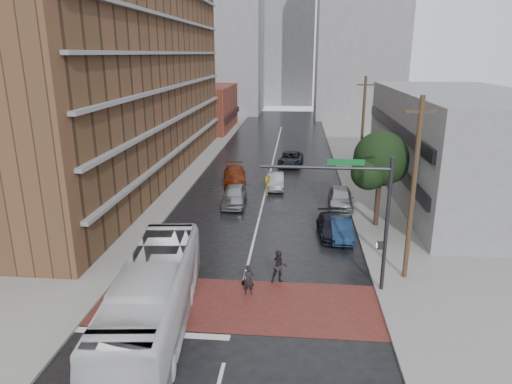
% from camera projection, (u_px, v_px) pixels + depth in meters
% --- Properties ---
extents(ground, '(160.00, 160.00, 0.00)m').
position_uv_depth(ground, '(237.00, 310.00, 22.17)').
color(ground, black).
rests_on(ground, ground).
extents(crosswalk, '(14.00, 5.00, 0.02)m').
position_uv_depth(crosswalk, '(238.00, 304.00, 22.64)').
color(crosswalk, maroon).
rests_on(crosswalk, ground).
extents(sidewalk_west, '(9.00, 90.00, 0.15)m').
position_uv_depth(sidewalk_west, '(158.00, 174.00, 46.96)').
color(sidewalk_west, gray).
rests_on(sidewalk_west, ground).
extents(sidewalk_east, '(9.00, 90.00, 0.15)m').
position_uv_depth(sidewalk_east, '(385.00, 179.00, 44.97)').
color(sidewalk_east, gray).
rests_on(sidewalk_east, ground).
extents(apartment_block, '(10.00, 44.00, 28.00)m').
position_uv_depth(apartment_block, '(119.00, 30.00, 42.16)').
color(apartment_block, brown).
rests_on(apartment_block, ground).
extents(storefront_west, '(8.00, 16.00, 7.00)m').
position_uv_depth(storefront_west, '(207.00, 108.00, 73.63)').
color(storefront_west, brown).
rests_on(storefront_west, ground).
extents(building_east, '(11.00, 26.00, 9.00)m').
position_uv_depth(building_east, '(461.00, 146.00, 38.48)').
color(building_east, gray).
rests_on(building_east, ground).
extents(distant_tower_west, '(18.00, 16.00, 32.00)m').
position_uv_depth(distant_tower_west, '(218.00, 33.00, 93.02)').
color(distant_tower_west, gray).
rests_on(distant_tower_west, ground).
extents(distant_tower_east, '(16.00, 14.00, 36.00)m').
position_uv_depth(distant_tower_east, '(361.00, 19.00, 84.30)').
color(distant_tower_east, gray).
rests_on(distant_tower_east, ground).
extents(distant_tower_center, '(12.00, 10.00, 24.00)m').
position_uv_depth(distant_tower_center, '(288.00, 53.00, 109.17)').
color(distant_tower_center, gray).
rests_on(distant_tower_center, ground).
extents(street_tree, '(4.20, 4.10, 6.90)m').
position_uv_depth(street_tree, '(381.00, 162.00, 31.51)').
color(street_tree, '#332319').
rests_on(street_tree, ground).
extents(signal_mast, '(6.50, 0.30, 7.20)m').
position_uv_depth(signal_mast, '(359.00, 205.00, 22.66)').
color(signal_mast, '#2D2D33').
rests_on(signal_mast, ground).
extents(utility_pole_near, '(1.60, 0.26, 10.00)m').
position_uv_depth(utility_pole_near, '(413.00, 190.00, 23.72)').
color(utility_pole_near, '#473321').
rests_on(utility_pole_near, ground).
extents(utility_pole_far, '(1.60, 0.26, 10.00)m').
position_uv_depth(utility_pole_far, '(362.00, 129.00, 42.77)').
color(utility_pole_far, '#473321').
rests_on(utility_pole_far, ground).
extents(transit_bus, '(3.98, 12.12, 3.31)m').
position_uv_depth(transit_bus, '(153.00, 299.00, 19.95)').
color(transit_bus, silver).
rests_on(transit_bus, ground).
extents(pedestrian_a, '(0.67, 0.51, 1.63)m').
position_uv_depth(pedestrian_a, '(249.00, 280.00, 23.35)').
color(pedestrian_a, black).
rests_on(pedestrian_a, ground).
extents(pedestrian_b, '(1.02, 0.88, 1.83)m').
position_uv_depth(pedestrian_b, '(279.00, 267.00, 24.59)').
color(pedestrian_b, black).
rests_on(pedestrian_b, ground).
extents(car_travel_a, '(2.04, 4.79, 1.61)m').
position_uv_depth(car_travel_a, '(234.00, 195.00, 37.37)').
color(car_travel_a, '#989B9F').
rests_on(car_travel_a, ground).
extents(car_travel_b, '(1.70, 4.33, 1.40)m').
position_uv_depth(car_travel_b, '(275.00, 181.00, 41.96)').
color(car_travel_b, '#A7AAAE').
rests_on(car_travel_b, ground).
extents(car_travel_c, '(2.89, 5.50, 1.52)m').
position_uv_depth(car_travel_c, '(235.00, 175.00, 43.83)').
color(car_travel_c, maroon).
rests_on(car_travel_c, ground).
extents(suv_travel, '(2.93, 5.47, 1.46)m').
position_uv_depth(suv_travel, '(291.00, 159.00, 50.64)').
color(suv_travel, black).
rests_on(suv_travel, ground).
extents(car_parked_near, '(1.45, 4.04, 1.32)m').
position_uv_depth(car_parked_near, '(341.00, 229.00, 30.59)').
color(car_parked_near, '#142846').
rests_on(car_parked_near, ground).
extents(car_parked_mid, '(2.03, 4.49, 1.28)m').
position_uv_depth(car_parked_mid, '(331.00, 227.00, 31.06)').
color(car_parked_mid, black).
rests_on(car_parked_mid, ground).
extents(car_parked_far, '(2.21, 4.94, 1.65)m').
position_uv_depth(car_parked_far, '(340.00, 198.00, 36.62)').
color(car_parked_far, '#9DA1A4').
rests_on(car_parked_far, ground).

